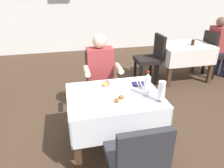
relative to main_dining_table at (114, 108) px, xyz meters
The scene contains 16 objects.
ground_plane 0.58m from the main_dining_table, 153.27° to the right, with size 11.00×11.00×0.00m, color #473323.
main_dining_table is the anchor object (origin of this frame).
chair_far_diner_seat 0.80m from the main_dining_table, 90.00° to the left, with size 0.44×0.50×0.97m.
chair_near_camera_side 0.80m from the main_dining_table, 90.00° to the right, with size 0.44×0.50×0.97m.
seated_diner_far 0.70m from the main_dining_table, 92.05° to the left, with size 0.50×0.46×1.26m.
plate_near_camera 0.26m from the main_dining_table, 82.99° to the right, with size 0.24×0.24×0.06m.
plate_far_diner 0.30m from the main_dining_table, 101.69° to the left, with size 0.25×0.25×0.07m.
beer_glass_left 0.59m from the main_dining_table, 31.54° to the right, with size 0.08×0.08×0.23m.
beer_glass_middle 0.46m from the main_dining_table, 17.10° to the right, with size 0.07×0.07×0.22m.
cola_bottle_primary 0.48m from the main_dining_table, ahead, with size 0.07×0.07×0.24m.
napkin_cutlery_set 0.44m from the main_dining_table, 26.62° to the left, with size 0.19×0.20×0.01m.
background_dining_table 2.54m from the main_dining_table, 42.11° to the left, with size 1.02×0.73×0.75m.
background_chair_left 2.06m from the main_dining_table, 55.67° to the left, with size 0.50×0.44×0.97m.
background_chair_right 3.11m from the main_dining_table, 33.17° to the left, with size 0.50×0.44×0.97m.
background_patron 3.15m from the main_dining_table, 32.69° to the left, with size 0.46×0.50×1.26m.
background_table_tumbler 2.58m from the main_dining_table, 39.33° to the left, with size 0.06×0.06×0.11m, color black.
Camera 1 is at (-0.38, -1.95, 1.88)m, focal length 33.68 mm.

